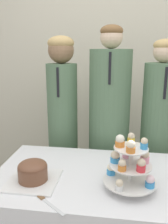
{
  "coord_description": "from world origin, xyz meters",
  "views": [
    {
      "loc": [
        0.04,
        -0.86,
        1.44
      ],
      "look_at": [
        -0.14,
        0.39,
        1.12
      ],
      "focal_mm": 38.0,
      "sensor_mm": 36.0,
      "label": 1
    }
  ],
  "objects_px": {
    "cupcake_stand": "(130,163)",
    "student_1": "(109,137)",
    "cake_knife": "(44,200)",
    "student_0": "(63,133)",
    "student_2": "(157,144)",
    "round_cake": "(33,172)"
  },
  "relations": [
    {
      "from": "round_cake",
      "to": "cupcake_stand",
      "type": "bearing_deg",
      "value": 0.81
    },
    {
      "from": "round_cake",
      "to": "student_2",
      "type": "height_order",
      "value": "student_2"
    },
    {
      "from": "student_0",
      "to": "student_2",
      "type": "distance_m",
      "value": 0.76
    },
    {
      "from": "cupcake_stand",
      "to": "student_1",
      "type": "height_order",
      "value": "student_1"
    },
    {
      "from": "cupcake_stand",
      "to": "student_2",
      "type": "xyz_separation_m",
      "value": [
        0.25,
        0.71,
        -0.17
      ]
    },
    {
      "from": "student_2",
      "to": "cake_knife",
      "type": "bearing_deg",
      "value": -126.47
    },
    {
      "from": "round_cake",
      "to": "cake_knife",
      "type": "distance_m",
      "value": 0.2
    },
    {
      "from": "round_cake",
      "to": "cake_knife",
      "type": "xyz_separation_m",
      "value": [
        0.11,
        -0.15,
        -0.05
      ]
    },
    {
      "from": "round_cake",
      "to": "cupcake_stand",
      "type": "relative_size",
      "value": 0.93
    },
    {
      "from": "cake_knife",
      "to": "student_0",
      "type": "xyz_separation_m",
      "value": [
        -0.11,
        0.88,
        0.02
      ]
    },
    {
      "from": "student_0",
      "to": "student_1",
      "type": "distance_m",
      "value": 0.38
    },
    {
      "from": "round_cake",
      "to": "student_1",
      "type": "xyz_separation_m",
      "value": [
        0.38,
        0.72,
        -0.05
      ]
    },
    {
      "from": "student_0",
      "to": "student_1",
      "type": "bearing_deg",
      "value": 0.0
    },
    {
      "from": "cupcake_stand",
      "to": "student_0",
      "type": "bearing_deg",
      "value": 125.63
    },
    {
      "from": "cake_knife",
      "to": "round_cake",
      "type": "bearing_deg",
      "value": 163.81
    },
    {
      "from": "student_0",
      "to": "student_1",
      "type": "relative_size",
      "value": 0.96
    },
    {
      "from": "cupcake_stand",
      "to": "student_1",
      "type": "distance_m",
      "value": 0.74
    },
    {
      "from": "cake_knife",
      "to": "student_0",
      "type": "height_order",
      "value": "student_0"
    },
    {
      "from": "student_1",
      "to": "student_2",
      "type": "relative_size",
      "value": 1.07
    },
    {
      "from": "round_cake",
      "to": "cake_knife",
      "type": "height_order",
      "value": "round_cake"
    },
    {
      "from": "round_cake",
      "to": "student_2",
      "type": "distance_m",
      "value": 1.05
    },
    {
      "from": "cake_knife",
      "to": "student_0",
      "type": "relative_size",
      "value": 0.12
    }
  ]
}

